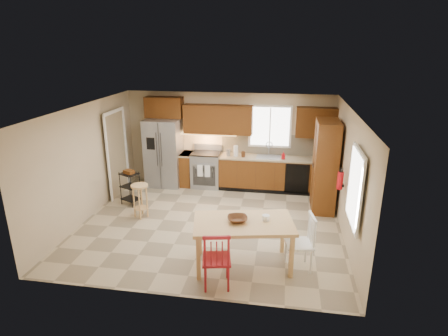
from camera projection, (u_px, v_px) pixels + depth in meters
name	position (u px, v px, depth m)	size (l,w,h in m)	color
floor	(211.00, 223.00, 8.12)	(5.50, 5.50, 0.00)	tan
ceiling	(209.00, 109.00, 7.32)	(5.50, 5.00, 0.02)	silver
wall_back	(228.00, 139.00, 10.06)	(5.50, 0.02, 2.50)	#CCB793
wall_front	(176.00, 224.00, 5.38)	(5.50, 0.02, 2.50)	#CCB793
wall_left	(86.00, 162.00, 8.14)	(0.02, 5.00, 2.50)	#CCB793
wall_right	(348.00, 176.00, 7.30)	(0.02, 5.00, 2.50)	#CCB793
refrigerator	(164.00, 153.00, 10.08)	(0.92, 0.75, 1.82)	gray
range_stove	(206.00, 170.00, 10.10)	(0.76, 0.63, 0.92)	gray
base_cabinet_narrow	(187.00, 169.00, 10.20)	(0.30, 0.60, 0.90)	brown
base_cabinet_run	(275.00, 174.00, 9.83)	(2.92, 0.60, 0.90)	brown
dishwasher	(297.00, 179.00, 9.48)	(0.60, 0.02, 0.78)	black
backsplash	(277.00, 144.00, 9.87)	(2.92, 0.03, 0.55)	beige
upper_over_fridge	(164.00, 107.00, 9.88)	(1.00, 0.35, 0.55)	#562C0E
upper_left_block	(218.00, 119.00, 9.75)	(1.80, 0.35, 0.75)	#562C0E
upper_right_block	(316.00, 123.00, 9.36)	(1.00, 0.35, 0.75)	#562C0E
window_back	(270.00, 126.00, 9.74)	(1.12, 0.04, 1.12)	white
sink	(268.00, 159.00, 9.73)	(0.62, 0.46, 0.16)	gray
undercab_glow	(207.00, 134.00, 9.90)	(1.60, 0.30, 0.01)	#FFBF66
soap_bottle	(283.00, 155.00, 9.54)	(0.09, 0.09, 0.19)	red
paper_towel	(236.00, 151.00, 9.76)	(0.12, 0.12, 0.28)	white
canister_steel	(228.00, 152.00, 9.80)	(0.11, 0.11, 0.18)	gray
canister_wood	(243.00, 154.00, 9.72)	(0.10, 0.10, 0.14)	#4C2714
pantry	(325.00, 166.00, 8.53)	(0.50, 0.95, 2.10)	brown
fire_extinguisher	(340.00, 180.00, 7.50)	(0.12, 0.12, 0.36)	red
window_right	(355.00, 188.00, 6.17)	(0.04, 1.02, 1.32)	white
doorway	(116.00, 155.00, 9.41)	(0.04, 0.95, 2.10)	#8C7A59
dining_table	(243.00, 244.00, 6.49)	(1.69, 0.95, 0.82)	tan
chair_red	(217.00, 258.00, 5.91)	(0.46, 0.46, 0.99)	#A31922
chair_white	(299.00, 243.00, 6.36)	(0.46, 0.46, 0.99)	white
table_bowl	(237.00, 222.00, 6.37)	(0.34, 0.34, 0.08)	#4C2714
table_jar	(266.00, 219.00, 6.38)	(0.13, 0.13, 0.16)	white
bar_stool	(141.00, 201.00, 8.31)	(0.37, 0.37, 0.77)	tan
utility_cart	(130.00, 188.00, 8.97)	(0.41, 0.32, 0.82)	black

